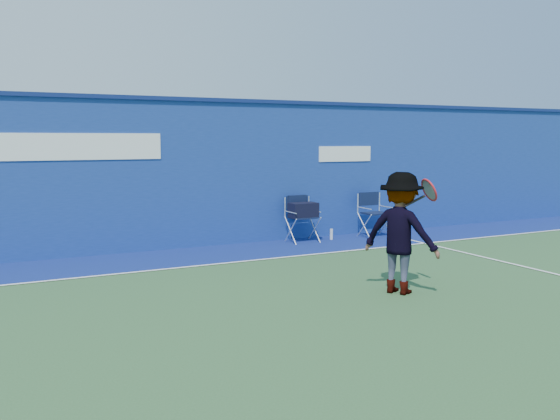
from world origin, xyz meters
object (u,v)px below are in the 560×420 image
directors_chair_left (302,223)px  tennis_player (401,233)px  directors_chair_right (375,223)px  water_bottle (331,234)px

directors_chair_left → tennis_player: 4.51m
directors_chair_left → tennis_player: tennis_player is taller
directors_chair_left → tennis_player: size_ratio=0.57×
directors_chair_right → tennis_player: (-2.60, -4.26, 0.57)m
directors_chair_left → directors_chair_right: size_ratio=0.99×
directors_chair_left → tennis_player: bearing=-100.2°
water_bottle → directors_chair_left: bearing=175.7°
water_bottle → tennis_player: (-1.50, -4.36, 0.76)m
directors_chair_right → tennis_player: bearing=-121.4°
tennis_player → directors_chair_right: bearing=58.6°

